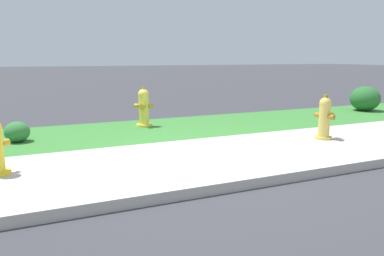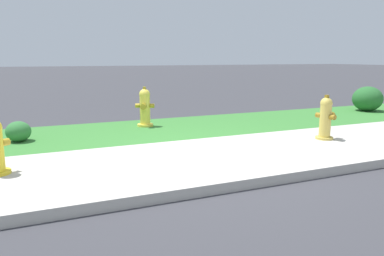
{
  "view_description": "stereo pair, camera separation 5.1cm",
  "coord_description": "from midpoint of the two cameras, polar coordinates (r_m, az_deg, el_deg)",
  "views": [
    {
      "loc": [
        -2.28,
        -4.64,
        1.42
      ],
      "look_at": [
        -0.09,
        0.28,
        0.4
      ],
      "focal_mm": 35.0,
      "sensor_mm": 36.0,
      "label": 1
    },
    {
      "loc": [
        -2.23,
        -4.66,
        1.42
      ],
      "look_at": [
        -0.09,
        0.28,
        0.4
      ],
      "focal_mm": 35.0,
      "sensor_mm": 36.0,
      "label": 2
    }
  ],
  "objects": [
    {
      "name": "ground_plane",
      "position": [
        5.36,
        2.32,
        -4.65
      ],
      "size": [
        120.0,
        120.0,
        0.0
      ],
      "primitive_type": "plane",
      "color": "#38383D"
    },
    {
      "name": "fire_hydrant_near_corner",
      "position": [
        7.83,
        -7.01,
        3.15
      ],
      "size": [
        0.39,
        0.38,
        0.83
      ],
      "rotation": [
        0.0,
        0.0,
        2.68
      ],
      "color": "yellow",
      "rests_on": "ground"
    },
    {
      "name": "street_curb",
      "position": [
        4.28,
        9.82,
        -7.95
      ],
      "size": [
        18.0,
        0.16,
        0.12
      ],
      "primitive_type": "cube",
      "color": "#BCB7AD",
      "rests_on": "ground"
    },
    {
      "name": "shrub_bush_far_verge",
      "position": [
        11.1,
        25.3,
        4.05
      ],
      "size": [
        0.77,
        0.77,
        0.66
      ],
      "color": "#28662D",
      "rests_on": "ground"
    },
    {
      "name": "sidewalk_pavement",
      "position": [
        5.36,
        2.32,
        -4.6
      ],
      "size": [
        18.0,
        2.39,
        0.01
      ],
      "primitive_type": "cube",
      "color": "#BCB7AD",
      "rests_on": "ground"
    },
    {
      "name": "grass_verge",
      "position": [
        7.53,
        -5.61,
        -0.17
      ],
      "size": [
        18.0,
        2.4,
        0.01
      ],
      "primitive_type": "cube",
      "color": "#387A33",
      "rests_on": "ground"
    },
    {
      "name": "fire_hydrant_far_end",
      "position": [
        6.91,
        19.9,
        1.42
      ],
      "size": [
        0.36,
        0.38,
        0.79
      ],
      "rotation": [
        0.0,
        0.0,
        4.91
      ],
      "color": "gold",
      "rests_on": "ground"
    },
    {
      "name": "shrub_bush_near_lamp",
      "position": [
        7.02,
        -24.75,
        -0.49
      ],
      "size": [
        0.41,
        0.41,
        0.35
      ],
      "color": "#337538",
      "rests_on": "ground"
    }
  ]
}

